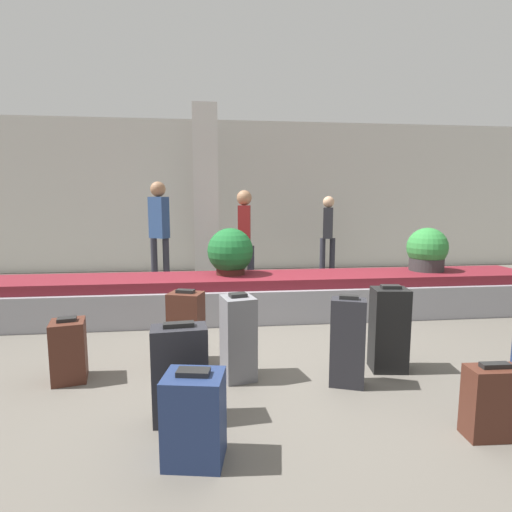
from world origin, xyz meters
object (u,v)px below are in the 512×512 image
Objects in this scene: traveler_0 at (159,224)px; suitcase_7 at (180,373)px; suitcase_0 at (348,342)px; potted_plant_0 at (230,252)px; suitcase_2 at (186,328)px; suitcase_3 at (194,418)px; suitcase_8 at (389,329)px; pillar at (206,195)px; traveler_2 at (244,234)px; suitcase_1 at (238,337)px; traveler_1 at (328,229)px; suitcase_6 at (492,402)px; suitcase_4 at (69,350)px; potted_plant_1 at (427,251)px.

suitcase_7 is at bearing 137.19° from traveler_0.
potted_plant_0 is (-0.82, 2.19, 0.46)m from suitcase_0.
suitcase_2 is 0.98m from suitcase_7.
suitcase_7 is (-0.11, 0.45, 0.07)m from suitcase_3.
suitcase_7 is 1.87m from suitcase_8.
pillar reaches higher than traveler_2.
suitcase_8 is 0.46× the size of traveler_2.
traveler_0 reaches higher than suitcase_1.
suitcase_7 is 0.38× the size of traveler_0.
traveler_2 reaches higher than suitcase_2.
potted_plant_0 is at bearing 76.02° from suitcase_1.
pillar is at bearing 118.56° from suitcase_8.
suitcase_0 is at bearing 10.66° from suitcase_7.
suitcase_6 is at bearing 12.86° from traveler_1.
suitcase_7 is at bearing -138.36° from suitcase_1.
suitcase_2 is (-1.31, 0.61, -0.03)m from suitcase_0.
suitcase_1 is 1.84m from suitcase_6.
suitcase_1 is at bearing -6.16° from traveler_1.
traveler_2 is at bearing 71.19° from suitcase_1.
potted_plant_0 is 2.08m from traveler_0.
suitcase_2 is at bearing 2.32° from suitcase_4.
traveler_0 is at bearing -145.16° from pillar.
traveler_0 reaches higher than suitcase_3.
potted_plant_1 reaches higher than suitcase_8.
traveler_2 is (0.63, 4.03, 0.73)m from suitcase_3.
suitcase_3 is at bearing -176.91° from suitcase_6.
traveler_1 is 0.96× the size of traveler_2.
suitcase_4 is 4.56m from potted_plant_1.
potted_plant_0 is 0.37× the size of traveler_2.
suitcase_8 is (0.46, 0.25, 0.01)m from suitcase_0.
suitcase_0 is at bearing -75.63° from pillar.
suitcase_1 is at bearing 49.09° from suitcase_7.
potted_plant_0 is at bearing 39.23° from suitcase_4.
suitcase_0 is 1.25× the size of potted_plant_1.
potted_plant_0 is at bearing 91.21° from suitcase_2.
pillar is 5.97× the size of suitcase_4.
traveler_0 is (-1.11, 1.73, 0.28)m from potted_plant_0.
traveler_0 is at bearing 130.90° from suitcase_8.
suitcase_4 is 2.72m from suitcase_8.
suitcase_2 is 4.89m from traveler_1.
potted_plant_0 is at bearing -81.96° from pillar.
suitcase_2 is at bearing 146.78° from suitcase_6.
traveler_0 reaches higher than suitcase_2.
suitcase_0 reaches higher than suitcase_1.
pillar is at bearing -64.85° from traveler_1.
traveler_2 reaches higher than suitcase_1.
suitcase_3 is at bearing -4.68° from traveler_1.
potted_plant_1 is at bearing 33.32° from suitcase_7.
suitcase_2 is 1.14× the size of potted_plant_0.
traveler_1 is at bearing 50.92° from potted_plant_0.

